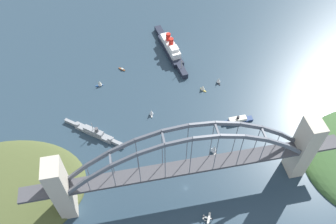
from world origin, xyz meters
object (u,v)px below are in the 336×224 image
Objects in this scene: ocean_liner at (170,48)px; small_boat_5 at (214,149)px; harbor_ferry_steamer at (238,120)px; seaplane_second_in_formation at (208,218)px; small_boat_1 at (100,83)px; harbor_arch_bridge at (188,166)px; small_boat_4 at (203,88)px; channel_marker_buoy at (216,155)px; small_boat_3 at (219,80)px; small_boat_0 at (151,112)px; naval_cruiser at (94,133)px; small_boat_2 at (122,69)px.

small_boat_5 is (11.52, -146.61, -1.56)m from ocean_liner.
seaplane_second_in_formation is at bearing -121.40° from harbor_ferry_steamer.
ocean_liner reaches higher than small_boat_1.
harbor_arch_bridge is 122.00m from small_boat_4.
seaplane_second_in_formation is at bearing -112.77° from channel_marker_buoy.
small_boat_4 is 83.69m from channel_marker_buoy.
small_boat_3 is 0.74× the size of small_boat_5.
harbor_arch_bridge is 8.00× the size of harbor_ferry_steamer.
small_boat_0 is 1.04× the size of small_boat_3.
harbor_arch_bridge is 154.53m from small_boat_1.
small_boat_1 is at bearing 114.05° from seaplane_second_in_formation.
small_boat_1 is 2.91× the size of channel_marker_buoy.
harbor_arch_bridge is 26.49× the size of seaplane_second_in_formation.
small_boat_1 is at bearing 131.70° from channel_marker_buoy.
harbor_ferry_steamer is at bearing 42.14° from small_boat_5.
naval_cruiser is 1.76× the size of harbor_ferry_steamer.
small_boat_2 is at bearing 118.91° from channel_marker_buoy.
naval_cruiser reaches higher than small_boat_3.
channel_marker_buoy reaches higher than small_boat_2.
seaplane_second_in_formation is 0.94× the size of small_boat_5.
small_boat_0 reaches higher than small_boat_3.
harbor_ferry_steamer is 3.31× the size of seaplane_second_in_formation.
small_boat_3 is at bearing -21.95° from small_boat_2.
harbor_arch_bridge is 92.63m from small_boat_0.
ocean_liner is at bearing 94.84° from channel_marker_buoy.
harbor_ferry_steamer is 4.05× the size of small_boat_0.
small_boat_4 is at bearing -159.36° from small_boat_3.
small_boat_0 is 1.06× the size of small_boat_4.
small_boat_3 is at bearing 70.71° from small_boat_5.
ocean_liner is at bearing 17.94° from small_boat_2.
naval_cruiser is at bearing -112.36° from small_boat_2.
small_boat_5 is (106.74, -41.30, 1.78)m from naval_cruiser.
small_boat_4 is (21.88, -67.81, -2.96)m from ocean_liner.
small_boat_0 is (-82.33, 25.30, 1.30)m from harbor_ferry_steamer.
small_boat_3 is at bearing 18.18° from naval_cruiser.
small_boat_0 is at bearing -112.46° from ocean_liner.
small_boat_1 is 111.39m from small_boat_4.
small_boat_2 is 0.94× the size of small_boat_3.
small_boat_3 is at bearing 61.41° from harbor_arch_bridge.
ocean_liner is 12.61× the size of small_boat_3.
naval_cruiser is at bearing 175.32° from harbor_ferry_steamer.
small_boat_1 is at bearing 165.60° from small_boat_4.
harbor_arch_bridge reaches higher than small_boat_1.
ocean_liner reaches higher than small_boat_2.
small_boat_0 is (-37.79, -91.44, -2.61)m from ocean_liner.
small_boat_5 reaches higher than small_boat_2.
small_boat_2 is at bearing 137.01° from harbor_ferry_steamer.
harbor_ferry_steamer is 4.19× the size of small_boat_3.
small_boat_1 reaches higher than small_boat_4.
seaplane_second_in_formation is at bearing -103.25° from small_boat_4.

